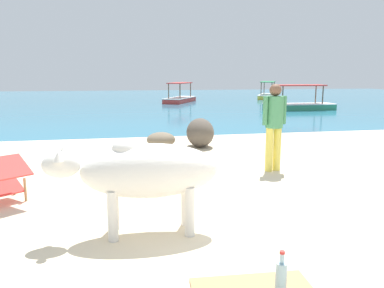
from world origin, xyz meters
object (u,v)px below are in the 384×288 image
Objects in this scene: person_standing at (274,121)px; boat_yellow at (268,95)px; deck_chair_near at (3,178)px; boat_red at (180,98)px; boat_green at (299,104)px; bottle at (281,279)px; cow at (145,172)px.

boat_yellow is (8.23, 20.60, -0.70)m from person_standing.
deck_chair_near is 19.88m from boat_red.
boat_green is at bearing -164.58° from boat_yellow.
bottle is 0.32× the size of deck_chair_near.
cow is at bearing -120.25° from boat_green.
deck_chair_near is 25.09m from boat_yellow.
cow is 0.51× the size of boat_red.
cow is 0.52× the size of boat_green.
boat_green reaches higher than bottle.
boat_red is (3.62, 20.42, -0.47)m from cow.
cow is 6.53× the size of bottle.
person_standing is at bearing -174.48° from boat_yellow.
boat_red is (2.96, 22.58, -0.34)m from bottle.
bottle is 0.08× the size of boat_yellow.
bottle is 4.93m from person_standing.
cow is at bearing -160.86° from deck_chair_near.
boat_yellow is (10.77, 22.99, -0.47)m from cow.
boat_green reaches higher than cow.
boat_red is at bearing -51.84° from deck_chair_near.
person_standing is (1.87, 4.55, 0.36)m from bottle.
boat_red is at bearing 137.08° from boat_yellow.
boat_yellow is at bearing -113.47° from cow.
deck_chair_near is 0.25× the size of boat_yellow.
boat_yellow is at bearing 68.10° from bottle.
bottle is 0.08× the size of boat_green.
person_standing is (2.53, 2.39, 0.23)m from cow.
boat_red is (-5.27, 6.38, 0.00)m from boat_green.
boat_green is at bearing 67.73° from boat_red.
deck_chair_near is 0.25× the size of boat_green.
person_standing is 13.28m from boat_green.
person_standing is 0.44× the size of boat_green.
boat_red is (1.08, 18.03, -0.70)m from person_standing.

